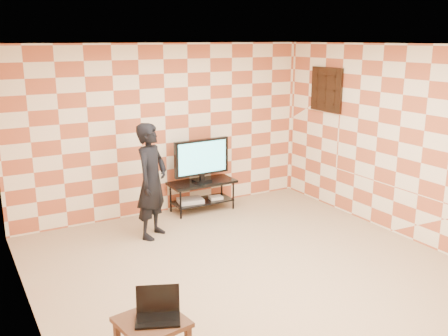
{
  "coord_description": "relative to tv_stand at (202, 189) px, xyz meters",
  "views": [
    {
      "loc": [
        -3.05,
        -4.8,
        2.77
      ],
      "look_at": [
        0.0,
        0.6,
        1.15
      ],
      "focal_mm": 40.0,
      "sensor_mm": 36.0,
      "label": 1
    }
  ],
  "objects": [
    {
      "name": "wall_left",
      "position": [
        -2.99,
        -2.2,
        0.98
      ],
      "size": [
        0.02,
        5.0,
        2.7
      ],
      "primitive_type": "cube",
      "color": "#F3E3BF",
      "rests_on": "ground"
    },
    {
      "name": "person",
      "position": [
        -1.11,
        -0.64,
        0.46
      ],
      "size": [
        0.71,
        0.69,
        1.65
      ],
      "primitive_type": "imported",
      "rotation": [
        0.0,
        0.0,
        0.7
      ],
      "color": "black",
      "rests_on": "floor"
    },
    {
      "name": "wall_art",
      "position": [
        1.98,
        -0.65,
        1.58
      ],
      "size": [
        0.04,
        0.72,
        0.72
      ],
      "color": "black",
      "rests_on": "wall_right"
    },
    {
      "name": "laptop",
      "position": [
        -2.19,
        -3.48,
        0.19
      ],
      "size": [
        0.45,
        0.41,
        0.25
      ],
      "color": "black",
      "rests_on": "side_table"
    },
    {
      "name": "floor",
      "position": [
        -0.49,
        -2.2,
        -0.37
      ],
      "size": [
        5.0,
        5.0,
        0.0
      ],
      "primitive_type": "plane",
      "color": "tan",
      "rests_on": "ground"
    },
    {
      "name": "side_table",
      "position": [
        -2.25,
        -3.49,
        0.04
      ],
      "size": [
        0.59,
        0.59,
        0.5
      ],
      "color": "#3C2715",
      "rests_on": "floor"
    },
    {
      "name": "dvd_player",
      "position": [
        -0.22,
        -0.01,
        -0.16
      ],
      "size": [
        0.44,
        0.34,
        0.07
      ],
      "primitive_type": "cube",
      "rotation": [
        0.0,
        0.0,
        -0.15
      ],
      "color": "silver",
      "rests_on": "tv_stand"
    },
    {
      "name": "tv_stand",
      "position": [
        0.0,
        0.0,
        0.0
      ],
      "size": [
        1.09,
        0.49,
        0.5
      ],
      "color": "black",
      "rests_on": "floor"
    },
    {
      "name": "ceiling",
      "position": [
        -0.49,
        -2.2,
        2.33
      ],
      "size": [
        5.0,
        5.0,
        0.02
      ],
      "primitive_type": "cube",
      "color": "white",
      "rests_on": "wall_back"
    },
    {
      "name": "game_console",
      "position": [
        0.23,
        -0.05,
        -0.17
      ],
      "size": [
        0.23,
        0.18,
        0.05
      ],
      "primitive_type": "cube",
      "rotation": [
        0.0,
        0.0,
        -0.11
      ],
      "color": "silver",
      "rests_on": "tv_stand"
    },
    {
      "name": "wall_front",
      "position": [
        -0.49,
        -4.7,
        0.98
      ],
      "size": [
        5.0,
        0.02,
        2.7
      ],
      "primitive_type": "cube",
      "color": "#F3E3BF",
      "rests_on": "ground"
    },
    {
      "name": "wall_right",
      "position": [
        2.01,
        -2.2,
        0.98
      ],
      "size": [
        0.02,
        5.0,
        2.7
      ],
      "primitive_type": "cube",
      "color": "#F3E3BF",
      "rests_on": "ground"
    },
    {
      "name": "wall_back",
      "position": [
        -0.49,
        0.3,
        0.98
      ],
      "size": [
        5.0,
        0.02,
        2.7
      ],
      "primitive_type": "cube",
      "color": "#F3E3BF",
      "rests_on": "ground"
    },
    {
      "name": "tv",
      "position": [
        -0.0,
        -0.0,
        0.52
      ],
      "size": [
        0.97,
        0.19,
        0.7
      ],
      "color": "black",
      "rests_on": "tv_stand"
    }
  ]
}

